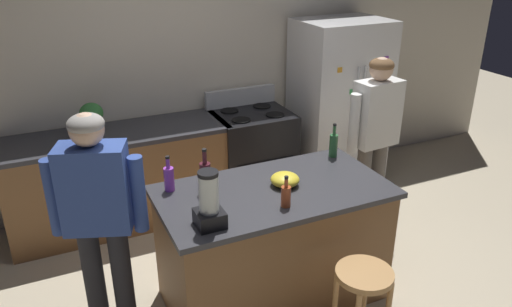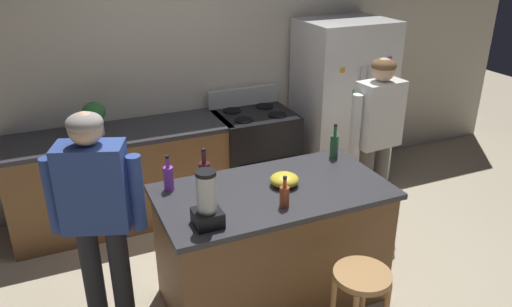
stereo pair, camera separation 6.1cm
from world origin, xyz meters
name	(u,v)px [view 1 (the left image)]	position (x,y,z in m)	size (l,w,h in m)	color
ground_plane	(272,294)	(0.00, 0.00, 0.00)	(14.00, 14.00, 0.00)	beige
back_wall	(186,65)	(0.00, 1.95, 1.35)	(8.00, 0.10, 2.70)	beige
kitchen_island	(273,244)	(0.00, 0.00, 0.46)	(1.62, 0.86, 0.91)	brown
back_counter_run	(122,178)	(-0.80, 1.55, 0.45)	(2.00, 0.64, 0.91)	brown
refrigerator	(338,104)	(1.52, 1.50, 0.88)	(0.90, 0.73, 1.76)	silver
stove_range	(252,154)	(0.52, 1.52, 0.47)	(0.76, 0.65, 1.09)	black
person_by_island_left	(99,212)	(-1.16, 0.07, 0.98)	(0.59, 0.34, 1.62)	#26262B
person_by_sink_right	(375,128)	(1.28, 0.56, 0.96)	(0.60, 0.25, 1.60)	#66605B
bar_stool	(363,290)	(0.26, -0.74, 0.50)	(0.36, 0.36, 0.64)	#B7844C
potted_plant	(92,117)	(-0.99, 1.55, 1.08)	(0.20, 0.20, 0.30)	silver
blender_appliance	(209,203)	(-0.56, -0.26, 1.06)	(0.17, 0.17, 0.36)	black
bottle_soda	(169,178)	(-0.66, 0.29, 1.00)	(0.07, 0.07, 0.26)	purple
bottle_cooking_sauce	(286,195)	(-0.04, -0.24, 0.99)	(0.06, 0.06, 0.22)	#B24C26
bottle_wine	(205,176)	(-0.44, 0.17, 1.03)	(0.08, 0.08, 0.32)	#471923
bottle_olive_oil	(333,145)	(0.67, 0.30, 1.01)	(0.07, 0.07, 0.28)	#2D6638
mixing_bowl	(285,179)	(0.09, 0.02, 0.96)	(0.20, 0.20, 0.09)	yellow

